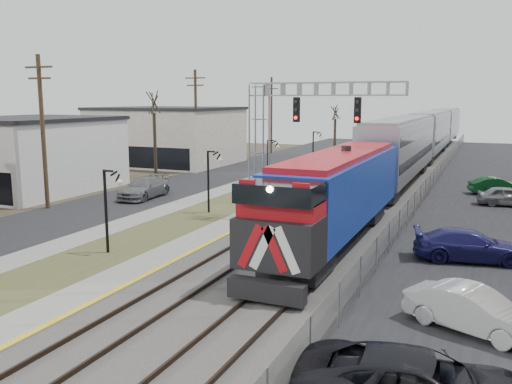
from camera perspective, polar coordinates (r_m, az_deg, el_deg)
The scene contains 19 objects.
street_west at distance 44.43m, azimuth -9.23°, elevation 0.35°, with size 7.00×120.00×0.04m, color black.
sidewalk at distance 42.20m, azimuth -4.07°, elevation -0.02°, with size 2.00×120.00×0.08m, color gray.
grass_median at distance 40.92m, azimuth -0.34°, elevation -0.32°, with size 4.00×120.00×0.06m, color #414A27.
platform at distance 39.81m, azimuth 3.61°, elevation -0.49°, with size 2.00×120.00×0.24m, color gray.
ballast_bed at distance 38.45m, azimuth 10.64°, elevation -1.04°, with size 8.00×120.00×0.20m, color #595651.
platform_edge at distance 39.51m, azimuth 4.82°, elevation -0.40°, with size 0.24×120.00×0.01m, color gold.
track_near at distance 38.89m, azimuth 7.78°, elevation -0.57°, with size 1.58×120.00×0.15m.
track_far at distance 38.12m, azimuth 12.85°, elevation -0.94°, with size 1.58×120.00×0.15m.
train at distance 61.38m, azimuth 17.12°, elevation 5.35°, with size 3.00×85.85×5.33m.
signal_gantry at distance 31.87m, azimuth 3.20°, elevation 6.86°, with size 9.00×1.07×8.15m.
lampposts at distance 26.39m, azimuth -15.12°, elevation -1.94°, with size 0.14×62.14×4.00m.
utility_poles at distance 37.96m, azimuth -21.52°, elevation 5.78°, with size 0.28×80.28×10.00m.
fence at distance 37.65m, azimuth 16.92°, elevation -0.44°, with size 0.04×120.00×1.60m, color gray.
bare_trees at distance 47.99m, azimuth -7.98°, elevation 4.31°, with size 12.30×42.30×5.95m.
car_lot_b at distance 18.50m, azimuth 21.89°, elevation -11.58°, with size 1.46×4.20×1.38m, color #BBBBBB.
car_lot_d at distance 26.14m, azimuth 21.56°, elevation -5.32°, with size 1.98×4.86×1.41m, color #191753.
car_lot_e at distance 40.42m, azimuth 24.98°, elevation -0.46°, with size 1.56×3.87×1.32m, color slate.
car_lot_f at distance 44.94m, azimuth 23.97°, elevation 0.54°, with size 1.37×3.93×1.29m, color #0D441E.
car_street_b at distance 40.43m, azimuth -11.68°, elevation 0.39°, with size 2.10×5.16×1.50m, color slate.
Camera 1 is at (12.21, -1.88, 7.21)m, focal length 38.00 mm.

